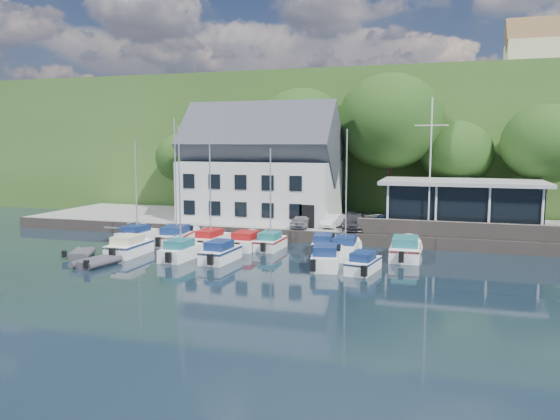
# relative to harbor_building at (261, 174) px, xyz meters

# --- Properties ---
(ground) EXTENTS (180.00, 180.00, 0.00)m
(ground) POSITION_rel_harbor_building_xyz_m (7.00, -16.50, -5.35)
(ground) COLOR black
(ground) RESTS_ON ground
(quay) EXTENTS (60.00, 13.00, 1.00)m
(quay) POSITION_rel_harbor_building_xyz_m (7.00, 1.00, -4.85)
(quay) COLOR gray
(quay) RESTS_ON ground
(quay_face) EXTENTS (60.00, 0.30, 1.00)m
(quay_face) POSITION_rel_harbor_building_xyz_m (7.00, -5.50, -4.85)
(quay_face) COLOR #5B5149
(quay_face) RESTS_ON ground
(hillside) EXTENTS (160.00, 75.00, 16.00)m
(hillside) POSITION_rel_harbor_building_xyz_m (7.00, 45.50, 2.65)
(hillside) COLOR #32501E
(hillside) RESTS_ON ground
(field_patch) EXTENTS (50.00, 30.00, 0.30)m
(field_patch) POSITION_rel_harbor_building_xyz_m (15.00, 53.50, 10.80)
(field_patch) COLOR #5A6532
(field_patch) RESTS_ON hillside
(farmhouse) EXTENTS (10.40, 7.00, 8.20)m
(farmhouse) POSITION_rel_harbor_building_xyz_m (29.00, 35.50, 14.75)
(farmhouse) COLOR beige
(farmhouse) RESTS_ON hillside
(harbor_building) EXTENTS (14.40, 8.20, 8.70)m
(harbor_building) POSITION_rel_harbor_building_xyz_m (0.00, 0.00, 0.00)
(harbor_building) COLOR silver
(harbor_building) RESTS_ON quay
(club_pavilion) EXTENTS (13.20, 7.20, 4.10)m
(club_pavilion) POSITION_rel_harbor_building_xyz_m (18.00, -0.50, -2.30)
(club_pavilion) COLOR black
(club_pavilion) RESTS_ON quay
(seawall) EXTENTS (18.00, 0.50, 1.20)m
(seawall) POSITION_rel_harbor_building_xyz_m (19.00, -5.10, -3.75)
(seawall) COLOR #5B5149
(seawall) RESTS_ON quay
(gangway) EXTENTS (1.20, 6.00, 1.40)m
(gangway) POSITION_rel_harbor_building_xyz_m (-9.50, -7.50, -5.35)
(gangway) COLOR silver
(gangway) RESTS_ON ground
(car_silver) EXTENTS (1.60, 3.80, 1.28)m
(car_silver) POSITION_rel_harbor_building_xyz_m (5.02, -3.59, -3.71)
(car_silver) COLOR #A6A5A9
(car_silver) RESTS_ON quay
(car_white) EXTENTS (1.87, 3.58, 1.12)m
(car_white) POSITION_rel_harbor_building_xyz_m (7.55, -2.78, -3.79)
(car_white) COLOR silver
(car_white) RESTS_ON quay
(car_dgrey) EXTENTS (2.22, 4.62, 1.30)m
(car_dgrey) POSITION_rel_harbor_building_xyz_m (9.48, -3.48, -3.70)
(car_dgrey) COLOR #313036
(car_dgrey) RESTS_ON quay
(car_blue) EXTENTS (2.06, 4.01, 1.31)m
(car_blue) POSITION_rel_harbor_building_xyz_m (12.01, -3.18, -3.70)
(car_blue) COLOR navy
(car_blue) RESTS_ON quay
(flagpole) EXTENTS (2.57, 0.20, 10.72)m
(flagpole) POSITION_rel_harbor_building_xyz_m (15.47, -3.86, 1.01)
(flagpole) COLOR silver
(flagpole) RESTS_ON quay
(tree_0) EXTENTS (6.10, 6.10, 8.34)m
(tree_0) POSITION_rel_harbor_building_xyz_m (-11.10, 5.97, -0.18)
(tree_0) COLOR #173510
(tree_0) RESTS_ON quay
(tree_1) EXTENTS (7.99, 7.99, 10.92)m
(tree_1) POSITION_rel_harbor_building_xyz_m (-3.68, 5.74, 1.11)
(tree_1) COLOR #173510
(tree_1) RESTS_ON quay
(tree_2) EXTENTS (9.26, 9.26, 12.65)m
(tree_2) POSITION_rel_harbor_building_xyz_m (2.72, 4.76, 1.98)
(tree_2) COLOR #173510
(tree_2) RESTS_ON quay
(tree_3) EXTENTS (10.14, 10.14, 13.86)m
(tree_3) POSITION_rel_harbor_building_xyz_m (11.36, 5.09, 2.58)
(tree_3) COLOR #173510
(tree_3) RESTS_ON quay
(tree_4) EXTENTS (6.82, 6.82, 9.32)m
(tree_4) POSITION_rel_harbor_building_xyz_m (17.54, 5.92, 0.31)
(tree_4) COLOR #173510
(tree_4) RESTS_ON quay
(tree_5) EXTENTS (7.79, 7.79, 10.65)m
(tree_5) POSITION_rel_harbor_building_xyz_m (25.09, 4.75, 0.98)
(tree_5) COLOR #173510
(tree_5) RESTS_ON quay
(boat_r1_0) EXTENTS (2.65, 5.67, 8.29)m
(boat_r1_0) POSITION_rel_harbor_building_xyz_m (-8.01, -8.74, -1.21)
(boat_r1_0) COLOR white
(boat_r1_0) RESTS_ON ground
(boat_r1_1) EXTENTS (3.10, 6.70, 9.26)m
(boat_r1_1) POSITION_rel_harbor_building_xyz_m (-4.20, -9.00, -0.72)
(boat_r1_1) COLOR white
(boat_r1_1) RESTS_ON ground
(boat_r1_2) EXTENTS (2.19, 6.00, 8.35)m
(boat_r1_2) POSITION_rel_harbor_building_xyz_m (-1.11, -9.11, -1.18)
(boat_r1_2) COLOR white
(boat_r1_2) RESTS_ON ground
(boat_r1_3) EXTENTS (2.13, 5.61, 1.38)m
(boat_r1_3) POSITION_rel_harbor_building_xyz_m (1.99, -9.24, -4.66)
(boat_r1_3) COLOR white
(boat_r1_3) RESTS_ON ground
(boat_r1_4) EXTENTS (1.93, 5.02, 8.40)m
(boat_r1_4) POSITION_rel_harbor_building_xyz_m (3.84, -8.91, -1.15)
(boat_r1_4) COLOR white
(boat_r1_4) RESTS_ON ground
(boat_r1_5) EXTENTS (2.41, 5.41, 1.39)m
(boat_r1_5) POSITION_rel_harbor_building_xyz_m (7.99, -8.70, -4.66)
(boat_r1_5) COLOR white
(boat_r1_5) RESTS_ON ground
(boat_r1_6) EXTENTS (2.21, 5.65, 8.54)m
(boat_r1_6) POSITION_rel_harbor_building_xyz_m (9.77, -9.25, -1.08)
(boat_r1_6) COLOR white
(boat_r1_6) RESTS_ON ground
(boat_r1_7) EXTENTS (2.46, 6.95, 1.56)m
(boat_r1_7) POSITION_rel_harbor_building_xyz_m (14.10, -9.13, -4.57)
(boat_r1_7) COLOR white
(boat_r1_7) RESTS_ON ground
(boat_r2_0) EXTENTS (2.09, 5.64, 1.49)m
(boat_r2_0) POSITION_rel_harbor_building_xyz_m (-5.42, -14.07, -4.61)
(boat_r2_0) COLOR white
(boat_r2_0) RESTS_ON ground
(boat_r2_1) EXTENTS (2.09, 5.52, 8.80)m
(boat_r2_1) POSITION_rel_harbor_building_xyz_m (-1.12, -14.23, -0.95)
(boat_r2_1) COLOR white
(boat_r2_1) RESTS_ON ground
(boat_r2_2) EXTENTS (2.17, 5.35, 1.49)m
(boat_r2_2) POSITION_rel_harbor_building_xyz_m (1.87, -14.12, -4.60)
(boat_r2_2) COLOR white
(boat_r2_2) RESTS_ON ground
(boat_r2_3) EXTENTS (2.83, 5.86, 1.55)m
(boat_r2_3) POSITION_rel_harbor_building_xyz_m (9.28, -13.81, -4.58)
(boat_r2_3) COLOR white
(boat_r2_3) RESTS_ON ground
(boat_r2_4) EXTENTS (2.41, 5.06, 1.34)m
(boat_r2_4) POSITION_rel_harbor_building_xyz_m (11.85, -14.36, -4.68)
(boat_r2_4) COLOR white
(boat_r2_4) RESTS_ON ground
(dinghy_0) EXTENTS (2.69, 3.28, 0.66)m
(dinghy_0) POSITION_rel_harbor_building_xyz_m (-8.34, -15.70, -5.02)
(dinghy_0) COLOR #3B3A3F
(dinghy_0) RESTS_ON ground
(dinghy_1) EXTENTS (2.38, 3.35, 0.71)m
(dinghy_1) POSITION_rel_harbor_building_xyz_m (-5.48, -17.96, -4.99)
(dinghy_1) COLOR #3B3A3F
(dinghy_1) RESTS_ON ground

